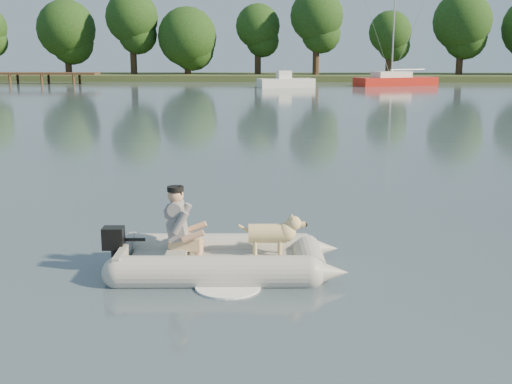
{
  "coord_description": "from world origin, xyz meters",
  "views": [
    {
      "loc": [
        0.47,
        -8.06,
        2.93
      ],
      "look_at": [
        0.03,
        1.9,
        0.75
      ],
      "focal_mm": 45.0,
      "sensor_mm": 36.0,
      "label": 1
    }
  ],
  "objects_px": {
    "dinghy": "(224,233)",
    "sailboat": "(395,81)",
    "motorboat": "(286,76)",
    "man": "(178,220)",
    "dock": "(3,78)",
    "dog": "(267,237)"
  },
  "relations": [
    {
      "from": "man",
      "to": "dog",
      "type": "xyz_separation_m",
      "value": [
        1.22,
        0.06,
        -0.23
      ]
    },
    {
      "from": "dock",
      "to": "man",
      "type": "xyz_separation_m",
      "value": [
        25.04,
        -51.72,
        0.18
      ]
    },
    {
      "from": "man",
      "to": "dog",
      "type": "distance_m",
      "value": 1.24
    },
    {
      "from": "dock",
      "to": "dinghy",
      "type": "relative_size",
      "value": 4.38
    },
    {
      "from": "dog",
      "to": "motorboat",
      "type": "bearing_deg",
      "value": 86.63
    },
    {
      "from": "dinghy",
      "to": "dog",
      "type": "xyz_separation_m",
      "value": [
        0.58,
        0.08,
        -0.06
      ]
    },
    {
      "from": "sailboat",
      "to": "dock",
      "type": "bearing_deg",
      "value": 153.35
    },
    {
      "from": "dock",
      "to": "dinghy",
      "type": "xyz_separation_m",
      "value": [
        25.68,
        -51.73,
        0.01
      ]
    },
    {
      "from": "motorboat",
      "to": "dock",
      "type": "bearing_deg",
      "value": 150.81
    },
    {
      "from": "dock",
      "to": "dinghy",
      "type": "distance_m",
      "value": 57.76
    },
    {
      "from": "dinghy",
      "to": "sailboat",
      "type": "height_order",
      "value": "sailboat"
    },
    {
      "from": "dinghy",
      "to": "motorboat",
      "type": "bearing_deg",
      "value": 85.91
    },
    {
      "from": "dinghy",
      "to": "motorboat",
      "type": "xyz_separation_m",
      "value": [
        0.91,
        46.35,
        0.4
      ]
    },
    {
      "from": "dinghy",
      "to": "sailboat",
      "type": "xyz_separation_m",
      "value": [
        10.56,
        49.59,
        -0.08
      ]
    },
    {
      "from": "dock",
      "to": "dog",
      "type": "distance_m",
      "value": 57.95
    },
    {
      "from": "dock",
      "to": "dog",
      "type": "bearing_deg",
      "value": -63.05
    },
    {
      "from": "dock",
      "to": "motorboat",
      "type": "height_order",
      "value": "motorboat"
    },
    {
      "from": "dinghy",
      "to": "dog",
      "type": "relative_size",
      "value": 4.88
    },
    {
      "from": "dock",
      "to": "man",
      "type": "bearing_deg",
      "value": -64.16
    },
    {
      "from": "motorboat",
      "to": "sailboat",
      "type": "bearing_deg",
      "value": 0.81
    },
    {
      "from": "dog",
      "to": "sailboat",
      "type": "xyz_separation_m",
      "value": [
        9.98,
        49.52,
        -0.02
      ]
    },
    {
      "from": "man",
      "to": "dock",
      "type": "bearing_deg",
      "value": 112.87
    }
  ]
}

